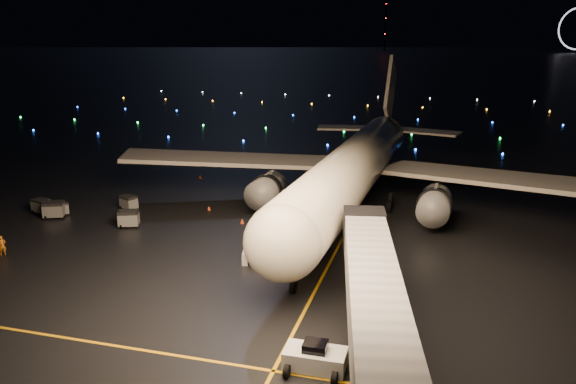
# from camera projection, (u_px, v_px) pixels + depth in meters

# --- Properties ---
(ground) EXTENTS (2000.00, 2000.00, 0.00)m
(ground) POSITION_uv_depth(u_px,v_px,m) (408.00, 71.00, 324.98)
(ground) COLOR black
(ground) RESTS_ON ground
(lane_centre) EXTENTS (0.25, 80.00, 0.02)m
(lane_centre) POSITION_uv_depth(u_px,v_px,m) (344.00, 235.00, 57.22)
(lane_centre) COLOR #E09F0E
(lane_centre) RESTS_ON ground
(lane_cross) EXTENTS (60.00, 0.25, 0.02)m
(lane_cross) POSITION_uv_depth(u_px,v_px,m) (36.00, 333.00, 38.34)
(lane_cross) COLOR #E09F0E
(lane_cross) RESTS_ON ground
(airliner) EXTENTS (61.77, 58.96, 16.75)m
(airliner) POSITION_uv_depth(u_px,v_px,m) (360.00, 135.00, 65.63)
(airliner) COLOR beige
(airliner) RESTS_ON ground
(pushback_tug) EXTENTS (3.79, 2.01, 1.79)m
(pushback_tug) POSITION_uv_depth(u_px,v_px,m) (315.00, 355.00, 34.05)
(pushback_tug) COLOR silver
(pushback_tug) RESTS_ON ground
(belt_loader) EXTENTS (7.33, 3.48, 3.43)m
(belt_loader) POSITION_uv_depth(u_px,v_px,m) (270.00, 244.00, 49.92)
(belt_loader) COLOR silver
(belt_loader) RESTS_ON ground
(crew_a) EXTENTS (0.78, 0.81, 1.87)m
(crew_a) POSITION_uv_depth(u_px,v_px,m) (2.00, 246.00, 51.78)
(crew_a) COLOR orange
(crew_a) RESTS_ON ground
(crew_c) EXTENTS (0.66, 0.98, 1.55)m
(crew_c) POSITION_uv_depth(u_px,v_px,m) (135.00, 217.00, 60.42)
(crew_c) COLOR orange
(crew_c) RESTS_ON ground
(safety_cone_0) EXTENTS (0.55, 0.55, 0.53)m
(safety_cone_0) POSITION_uv_depth(u_px,v_px,m) (242.00, 221.00, 60.80)
(safety_cone_0) COLOR #EE4814
(safety_cone_0) RESTS_ON ground
(safety_cone_1) EXTENTS (0.39, 0.39, 0.44)m
(safety_cone_1) POSITION_uv_depth(u_px,v_px,m) (268.00, 211.00, 64.47)
(safety_cone_1) COLOR #EE4814
(safety_cone_1) RESTS_ON ground
(safety_cone_2) EXTENTS (0.45, 0.45, 0.47)m
(safety_cone_2) POSITION_uv_depth(u_px,v_px,m) (209.00, 208.00, 65.45)
(safety_cone_2) COLOR #EE4814
(safety_cone_2) RESTS_ON ground
(safety_cone_3) EXTENTS (0.57, 0.57, 0.55)m
(safety_cone_3) POSITION_uv_depth(u_px,v_px,m) (200.00, 177.00, 79.82)
(safety_cone_3) COLOR #EE4814
(safety_cone_3) RESTS_ON ground
(radio_mast) EXTENTS (1.80, 1.80, 64.00)m
(radio_mast) POSITION_uv_depth(u_px,v_px,m) (385.00, 26.00, 740.36)
(radio_mast) COLOR black
(radio_mast) RESTS_ON ground
(taxiway_lights) EXTENTS (164.00, 92.00, 0.36)m
(taxiway_lights) POSITION_uv_depth(u_px,v_px,m) (359.00, 114.00, 144.75)
(taxiway_lights) COLOR black
(taxiway_lights) RESTS_ON ground
(baggage_cart_0) EXTENTS (2.27, 1.99, 1.61)m
(baggage_cart_0) POSITION_uv_depth(u_px,v_px,m) (129.00, 203.00, 65.58)
(baggage_cart_0) COLOR gray
(baggage_cart_0) RESTS_ON ground
(baggage_cart_1) EXTENTS (2.45, 2.09, 1.76)m
(baggage_cart_1) POSITION_uv_depth(u_px,v_px,m) (129.00, 219.00, 59.56)
(baggage_cart_1) COLOR gray
(baggage_cart_1) RESTS_ON ground
(baggage_cart_2) EXTENTS (2.57, 2.23, 1.83)m
(baggage_cart_2) POSITION_uv_depth(u_px,v_px,m) (54.00, 210.00, 62.46)
(baggage_cart_2) COLOR gray
(baggage_cart_2) RESTS_ON ground
(baggage_cart_3) EXTENTS (2.11, 1.84, 1.50)m
(baggage_cart_3) POSITION_uv_depth(u_px,v_px,m) (60.00, 208.00, 63.58)
(baggage_cart_3) COLOR gray
(baggage_cart_3) RESTS_ON ground
(baggage_cart_4) EXTENTS (2.20, 1.79, 1.63)m
(baggage_cart_4) POSITION_uv_depth(u_px,v_px,m) (41.00, 206.00, 64.24)
(baggage_cart_4) COLOR gray
(baggage_cart_4) RESTS_ON ground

